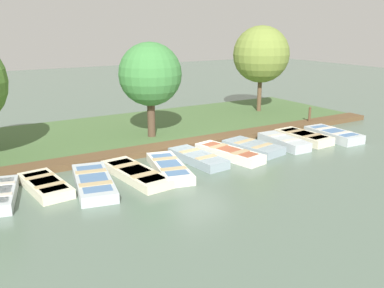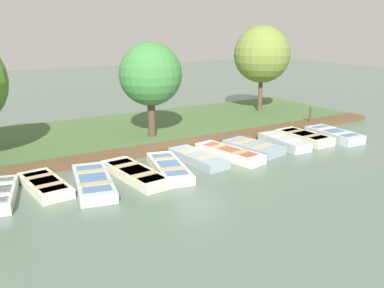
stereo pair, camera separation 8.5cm
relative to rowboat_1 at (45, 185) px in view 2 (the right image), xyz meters
name	(u,v)px [view 2 (the right image)]	position (x,y,z in m)	size (l,w,h in m)	color
ground_plane	(198,155)	(-0.72, 6.55, -0.17)	(80.00, 80.00, 0.00)	#566B5B
shore_bank	(148,129)	(-5.72, 6.55, -0.08)	(8.00, 24.00, 0.18)	#476638
dock_walkway	(183,145)	(-2.07, 6.55, -0.05)	(1.03, 23.83, 0.26)	brown
rowboat_1	(45,185)	(0.00, 0.00, 0.00)	(2.78, 1.34, 0.35)	beige
rowboat_2	(93,182)	(0.61, 1.48, 0.01)	(3.56, 1.83, 0.38)	#B2BCC1
rowboat_3	(135,173)	(0.49, 3.10, -0.01)	(3.54, 1.47, 0.33)	beige
rowboat_4	(169,168)	(0.58, 4.44, 0.00)	(3.44, 1.75, 0.36)	silver
rowboat_5	(198,158)	(0.12, 5.99, 0.01)	(2.96, 1.25, 0.37)	#8C9EA8
rowboat_6	(229,153)	(0.28, 7.45, 0.02)	(3.31, 1.58, 0.40)	silver
rowboat_7	(253,147)	(0.03, 8.93, 0.00)	(2.83, 1.71, 0.36)	#8C9EA8
rowboat_8	(284,142)	(0.17, 10.60, 0.04)	(2.69, 1.08, 0.43)	#B2BCC1
rowboat_9	(304,137)	(-0.01, 12.04, 0.03)	(2.78, 1.33, 0.40)	beige
rowboat_10	(334,135)	(0.46, 13.56, 0.04)	(2.87, 1.30, 0.44)	#B2BCC1
mooring_post_far	(310,116)	(-2.13, 14.61, 0.36)	(0.13, 0.13, 1.06)	brown
park_tree_left	(150,75)	(-3.97, 5.93, 2.96)	(2.95, 2.95, 4.63)	#4C3828
park_tree_center	(262,54)	(-6.13, 14.37, 3.45)	(3.39, 3.39, 5.33)	brown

